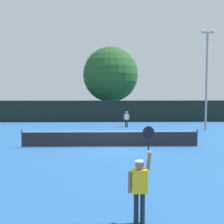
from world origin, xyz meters
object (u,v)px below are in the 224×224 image
at_px(player_serving, 140,182).
at_px(player_receiving, 126,118).
at_px(parked_car_near, 53,112).
at_px(parked_car_mid, 88,112).
at_px(large_tree, 111,75).
at_px(parked_car_far, 172,111).
at_px(tennis_ball, 70,142).
at_px(light_pole, 207,74).

relative_size(player_serving, player_receiving, 1.55).
bearing_deg(parked_car_near, player_receiving, -41.06).
relative_size(player_serving, parked_car_mid, 0.57).
distance_m(large_tree, parked_car_far, 10.98).
relative_size(player_receiving, parked_car_near, 0.35).
bearing_deg(parked_car_far, parked_car_near, -175.57).
relative_size(player_receiving, large_tree, 0.16).
relative_size(parked_car_near, parked_car_far, 1.04).
bearing_deg(parked_car_mid, player_receiving, -70.41).
bearing_deg(large_tree, tennis_ball, -99.14).
bearing_deg(tennis_ball, player_receiving, 62.47).
relative_size(large_tree, parked_car_near, 2.20).
height_order(tennis_ball, large_tree, large_tree).
distance_m(player_serving, parked_car_near, 32.08).
xyz_separation_m(player_serving, parked_car_far, (8.99, 33.14, -0.27)).
height_order(player_receiving, parked_car_far, parked_car_far).
relative_size(player_receiving, parked_car_far, 0.36).
bearing_deg(tennis_ball, parked_car_near, 104.31).
xyz_separation_m(player_serving, parked_car_near, (-8.27, 31.00, -0.27)).
bearing_deg(parked_car_near, parked_car_mid, 25.50).
bearing_deg(player_serving, large_tree, 90.42).
height_order(player_serving, light_pole, light_pole).
bearing_deg(light_pole, large_tree, 122.92).
relative_size(player_serving, large_tree, 0.25).
height_order(parked_car_near, parked_car_mid, same).
bearing_deg(player_serving, player_receiving, 86.59).
distance_m(tennis_ball, parked_car_mid, 21.10).
xyz_separation_m(large_tree, parked_car_near, (-8.05, 0.75, -5.23)).
xyz_separation_m(player_receiving, parked_car_near, (-9.45, 11.10, -0.17)).
height_order(player_receiving, tennis_ball, player_receiving).
bearing_deg(parked_car_far, tennis_ball, -122.00).
xyz_separation_m(player_receiving, light_pole, (6.97, -2.60, 4.14)).
xyz_separation_m(player_serving, tennis_ball, (-3.26, 11.37, -1.01)).
height_order(player_receiving, large_tree, large_tree).
bearing_deg(parked_car_near, large_tree, 3.18).
distance_m(tennis_ball, large_tree, 20.03).
height_order(light_pole, parked_car_mid, light_pole).
bearing_deg(player_receiving, parked_car_far, -120.52).
bearing_deg(parked_car_near, parked_car_far, 15.58).
xyz_separation_m(parked_car_near, parked_car_mid, (4.75, 1.45, 0.00)).
xyz_separation_m(light_pole, parked_car_far, (0.83, 15.84, -4.31)).
height_order(light_pole, parked_car_far, light_pole).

